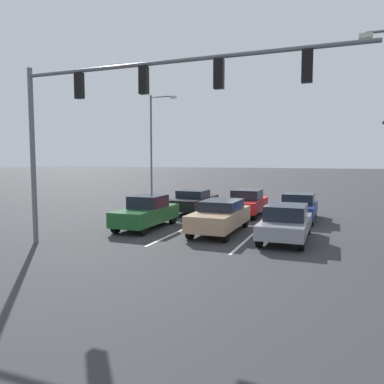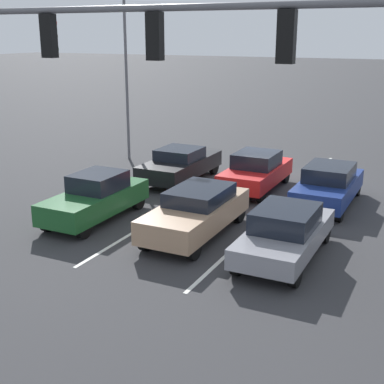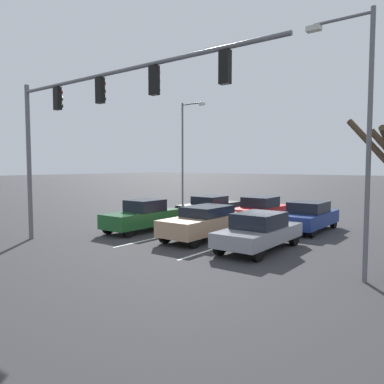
{
  "view_description": "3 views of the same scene",
  "coord_description": "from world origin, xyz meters",
  "px_view_note": "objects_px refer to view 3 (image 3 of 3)",
  "views": [
    {
      "loc": [
        -5.24,
        23.68,
        3.47
      ],
      "look_at": [
        0.79,
        8.11,
        1.98
      ],
      "focal_mm": 35.0,
      "sensor_mm": 36.0,
      "label": 1
    },
    {
      "loc": [
        -7.23,
        21.58,
        6.28
      ],
      "look_at": [
        -0.53,
        7.99,
        1.75
      ],
      "focal_mm": 50.0,
      "sensor_mm": 36.0,
      "label": 2
    },
    {
      "loc": [
        -10.13,
        21.05,
        3.4
      ],
      "look_at": [
        0.78,
        6.63,
        2.13
      ],
      "focal_mm": 35.0,
      "sensor_mm": 36.0,
      "label": 3
    }
  ],
  "objects_px": {
    "car_black_rightlane_second": "(210,207)",
    "car_tan_midlane_front": "(204,222)",
    "car_navy_leftlane_second": "(308,216)",
    "street_lamp_right_shoulder": "(185,149)",
    "street_lamp_left_shoulder": "(361,126)",
    "traffic_signal_gantry": "(88,111)",
    "car_gray_leftlane_front": "(259,231)",
    "car_red_midlane_second": "(260,210)",
    "car_darkgreen_rightlane_front": "(143,216)"
  },
  "relations": [
    {
      "from": "car_black_rightlane_second",
      "to": "car_red_midlane_second",
      "type": "bearing_deg",
      "value": -177.49
    },
    {
      "from": "car_gray_leftlane_front",
      "to": "traffic_signal_gantry",
      "type": "height_order",
      "value": "traffic_signal_gantry"
    },
    {
      "from": "car_navy_leftlane_second",
      "to": "car_black_rightlane_second",
      "type": "bearing_deg",
      "value": -4.59
    },
    {
      "from": "car_gray_leftlane_front",
      "to": "street_lamp_right_shoulder",
      "type": "relative_size",
      "value": 0.57
    },
    {
      "from": "car_gray_leftlane_front",
      "to": "car_darkgreen_rightlane_front",
      "type": "distance_m",
      "value": 6.89
    },
    {
      "from": "car_tan_midlane_front",
      "to": "car_black_rightlane_second",
      "type": "relative_size",
      "value": 1.02
    },
    {
      "from": "car_gray_leftlane_front",
      "to": "street_lamp_left_shoulder",
      "type": "distance_m",
      "value": 5.93
    },
    {
      "from": "car_navy_leftlane_second",
      "to": "car_darkgreen_rightlane_front",
      "type": "bearing_deg",
      "value": 37.27
    },
    {
      "from": "car_red_midlane_second",
      "to": "car_black_rightlane_second",
      "type": "xyz_separation_m",
      "value": [
        3.46,
        0.15,
        -0.04
      ]
    },
    {
      "from": "street_lamp_right_shoulder",
      "to": "car_gray_leftlane_front",
      "type": "bearing_deg",
      "value": 140.7
    },
    {
      "from": "car_red_midlane_second",
      "to": "car_black_rightlane_second",
      "type": "relative_size",
      "value": 0.93
    },
    {
      "from": "car_black_rightlane_second",
      "to": "car_tan_midlane_front",
      "type": "bearing_deg",
      "value": 122.03
    },
    {
      "from": "car_navy_leftlane_second",
      "to": "street_lamp_right_shoulder",
      "type": "bearing_deg",
      "value": -16.6
    },
    {
      "from": "car_red_midlane_second",
      "to": "street_lamp_right_shoulder",
      "type": "bearing_deg",
      "value": -18.32
    },
    {
      "from": "car_gray_leftlane_front",
      "to": "car_red_midlane_second",
      "type": "relative_size",
      "value": 1.06
    },
    {
      "from": "car_navy_leftlane_second",
      "to": "car_red_midlane_second",
      "type": "xyz_separation_m",
      "value": [
        3.12,
        -0.68,
        0.03
      ]
    },
    {
      "from": "car_tan_midlane_front",
      "to": "street_lamp_left_shoulder",
      "type": "distance_m",
      "value": 8.53
    },
    {
      "from": "car_gray_leftlane_front",
      "to": "street_lamp_left_shoulder",
      "type": "height_order",
      "value": "street_lamp_left_shoulder"
    },
    {
      "from": "car_tan_midlane_front",
      "to": "car_red_midlane_second",
      "type": "distance_m",
      "value": 5.72
    },
    {
      "from": "car_gray_leftlane_front",
      "to": "traffic_signal_gantry",
      "type": "relative_size",
      "value": 0.36
    },
    {
      "from": "traffic_signal_gantry",
      "to": "street_lamp_left_shoulder",
      "type": "bearing_deg",
      "value": -165.68
    },
    {
      "from": "street_lamp_right_shoulder",
      "to": "street_lamp_left_shoulder",
      "type": "xyz_separation_m",
      "value": [
        -14.9,
        10.68,
        -0.15
      ]
    },
    {
      "from": "car_tan_midlane_front",
      "to": "car_navy_leftlane_second",
      "type": "bearing_deg",
      "value": -121.54
    },
    {
      "from": "car_gray_leftlane_front",
      "to": "traffic_signal_gantry",
      "type": "xyz_separation_m",
      "value": [
        5.18,
        4.29,
        4.73
      ]
    },
    {
      "from": "car_darkgreen_rightlane_front",
      "to": "car_red_midlane_second",
      "type": "xyz_separation_m",
      "value": [
        -3.77,
        -5.92,
        0.01
      ]
    },
    {
      "from": "car_tan_midlane_front",
      "to": "street_lamp_right_shoulder",
      "type": "height_order",
      "value": "street_lamp_right_shoulder"
    },
    {
      "from": "car_black_rightlane_second",
      "to": "street_lamp_right_shoulder",
      "type": "height_order",
      "value": "street_lamp_right_shoulder"
    },
    {
      "from": "car_red_midlane_second",
      "to": "car_darkgreen_rightlane_front",
      "type": "bearing_deg",
      "value": 57.53
    },
    {
      "from": "street_lamp_left_shoulder",
      "to": "car_gray_leftlane_front",
      "type": "bearing_deg",
      "value": -24.5
    },
    {
      "from": "car_tan_midlane_front",
      "to": "car_darkgreen_rightlane_front",
      "type": "relative_size",
      "value": 1.08
    },
    {
      "from": "car_red_midlane_second",
      "to": "car_navy_leftlane_second",
      "type": "bearing_deg",
      "value": 167.72
    },
    {
      "from": "car_gray_leftlane_front",
      "to": "car_black_rightlane_second",
      "type": "relative_size",
      "value": 0.98
    },
    {
      "from": "traffic_signal_gantry",
      "to": "street_lamp_left_shoulder",
      "type": "xyz_separation_m",
      "value": [
        -9.36,
        -2.39,
        -0.97
      ]
    },
    {
      "from": "car_navy_leftlane_second",
      "to": "car_tan_midlane_front",
      "type": "bearing_deg",
      "value": 58.46
    },
    {
      "from": "car_darkgreen_rightlane_front",
      "to": "street_lamp_right_shoulder",
      "type": "relative_size",
      "value": 0.54
    },
    {
      "from": "car_black_rightlane_second",
      "to": "street_lamp_right_shoulder",
      "type": "bearing_deg",
      "value": -32.76
    },
    {
      "from": "street_lamp_right_shoulder",
      "to": "car_navy_leftlane_second",
      "type": "bearing_deg",
      "value": 163.4
    },
    {
      "from": "car_darkgreen_rightlane_front",
      "to": "traffic_signal_gantry",
      "type": "xyz_separation_m",
      "value": [
        -1.7,
        4.63,
        4.71
      ]
    },
    {
      "from": "car_navy_leftlane_second",
      "to": "car_black_rightlane_second",
      "type": "xyz_separation_m",
      "value": [
        6.57,
        -0.53,
        -0.02
      ]
    },
    {
      "from": "street_lamp_right_shoulder",
      "to": "street_lamp_left_shoulder",
      "type": "distance_m",
      "value": 18.33
    },
    {
      "from": "car_red_midlane_second",
      "to": "street_lamp_left_shoulder",
      "type": "distance_m",
      "value": 11.56
    },
    {
      "from": "car_gray_leftlane_front",
      "to": "traffic_signal_gantry",
      "type": "bearing_deg",
      "value": 39.64
    },
    {
      "from": "car_darkgreen_rightlane_front",
      "to": "street_lamp_left_shoulder",
      "type": "relative_size",
      "value": 0.56
    },
    {
      "from": "car_gray_leftlane_front",
      "to": "street_lamp_right_shoulder",
      "type": "bearing_deg",
      "value": -39.3
    },
    {
      "from": "car_tan_midlane_front",
      "to": "street_lamp_right_shoulder",
      "type": "bearing_deg",
      "value": -47.18
    },
    {
      "from": "car_tan_midlane_front",
      "to": "car_red_midlane_second",
      "type": "bearing_deg",
      "value": -89.73
    },
    {
      "from": "street_lamp_right_shoulder",
      "to": "traffic_signal_gantry",
      "type": "bearing_deg",
      "value": 112.96
    },
    {
      "from": "street_lamp_right_shoulder",
      "to": "street_lamp_left_shoulder",
      "type": "relative_size",
      "value": 1.03
    },
    {
      "from": "car_red_midlane_second",
      "to": "street_lamp_left_shoulder",
      "type": "xyz_separation_m",
      "value": [
        -7.29,
        8.16,
        3.73
      ]
    },
    {
      "from": "car_black_rightlane_second",
      "to": "traffic_signal_gantry",
      "type": "distance_m",
      "value": 11.51
    }
  ]
}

